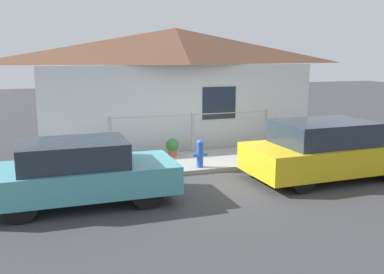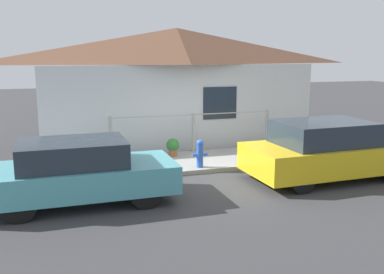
# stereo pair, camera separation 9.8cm
# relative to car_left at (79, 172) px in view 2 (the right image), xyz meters

# --- Properties ---
(ground_plane) EXTENTS (60.00, 60.00, 0.00)m
(ground_plane) POSITION_rel_car_left_xyz_m (3.44, 1.25, -0.65)
(ground_plane) COLOR #38383A
(sidewalk) EXTENTS (24.00, 2.15, 0.11)m
(sidewalk) POSITION_rel_car_left_xyz_m (3.44, 2.33, -0.60)
(sidewalk) COLOR gray
(sidewalk) RESTS_ON ground_plane
(house) EXTENTS (8.98, 2.23, 3.77)m
(house) POSITION_rel_car_left_xyz_m (3.44, 4.87, 2.34)
(house) COLOR silver
(house) RESTS_ON ground_plane
(fence) EXTENTS (4.90, 0.10, 1.15)m
(fence) POSITION_rel_car_left_xyz_m (3.44, 3.25, 0.09)
(fence) COLOR #999993
(fence) RESTS_ON sidewalk
(car_left) EXTENTS (3.72, 1.64, 1.29)m
(car_left) POSITION_rel_car_left_xyz_m (0.00, 0.00, 0.00)
(car_left) COLOR teal
(car_left) RESTS_ON ground_plane
(car_right) EXTENTS (4.00, 1.90, 1.39)m
(car_right) POSITION_rel_car_left_xyz_m (5.73, -0.00, 0.04)
(car_right) COLOR gold
(car_right) RESTS_ON ground_plane
(fire_hydrant) EXTENTS (0.40, 0.18, 0.72)m
(fire_hydrant) POSITION_rel_car_left_xyz_m (3.04, 1.50, -0.17)
(fire_hydrant) COLOR blue
(fire_hydrant) RESTS_ON sidewalk
(potted_plant_near_hydrant) EXTENTS (0.37, 0.37, 0.51)m
(potted_plant_near_hydrant) POSITION_rel_car_left_xyz_m (2.70, 2.86, -0.26)
(potted_plant_near_hydrant) COLOR #9E5638
(potted_plant_near_hydrant) RESTS_ON sidewalk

